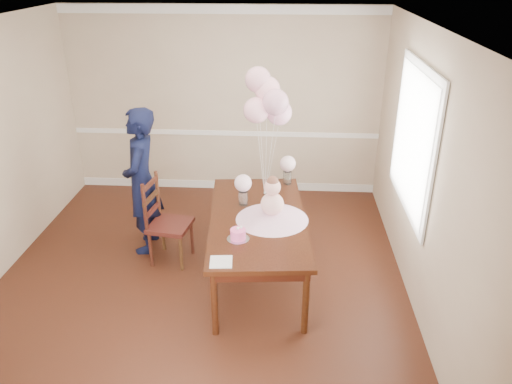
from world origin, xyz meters
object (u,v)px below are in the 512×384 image
object	(u,v)px
dining_table_top	(258,219)
dining_chair_seat	(170,225)
birthday_cake	(238,234)
woman	(142,181)

from	to	relation	value
dining_table_top	dining_chair_seat	size ratio (longest dim) A/B	4.48
dining_table_top	dining_chair_seat	world-z (taller)	dining_table_top
birthday_cake	woman	world-z (taller)	woman
dining_table_top	birthday_cake	distance (m)	0.50
birthday_cake	woman	xyz separation A→B (m)	(-1.23, 1.03, 0.07)
woman	dining_chair_seat	bearing A→B (deg)	50.69
dining_chair_seat	woman	distance (m)	0.62
birthday_cake	woman	bearing A→B (deg)	140.05
birthday_cake	dining_table_top	bearing A→B (deg)	70.97
dining_table_top	birthday_cake	xyz separation A→B (m)	(-0.16, -0.47, 0.08)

